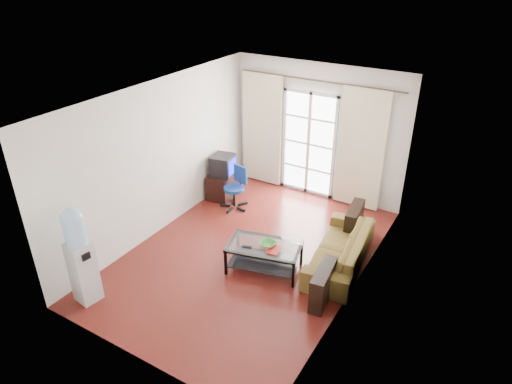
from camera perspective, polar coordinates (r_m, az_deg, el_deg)
floor at (r=7.75m, az=-0.82°, el=-7.73°), size 5.20×5.20×0.00m
ceiling at (r=6.55m, az=-0.99°, el=11.83°), size 5.20×5.20×0.00m
wall_back at (r=9.17m, az=7.71°, el=7.51°), size 3.60×0.02×2.70m
wall_front at (r=5.34m, az=-15.87°, el=-9.68°), size 3.60×0.02×2.70m
wall_left at (r=8.05m, az=-11.91°, el=4.15°), size 0.02×5.20×2.70m
wall_right at (r=6.40m, az=12.99°, el=-2.53°), size 0.02×5.20×2.70m
french_door at (r=9.28m, az=6.61°, el=6.00°), size 1.16×0.06×2.15m
curtain_rod at (r=8.78m, az=7.87°, el=13.62°), size 3.30×0.04×0.04m
curtain_left at (r=9.62m, az=0.76°, el=7.80°), size 0.90×0.07×2.35m
curtain_right at (r=8.82m, az=12.98°, el=5.14°), size 0.90×0.07×2.35m
radiator at (r=9.24m, az=11.58°, el=0.41°), size 0.64×0.12×0.64m
sofa at (r=7.50m, az=10.47°, el=-7.03°), size 2.08×1.19×0.56m
coffee_table at (r=7.24m, az=1.04°, el=-7.73°), size 1.26×0.90×0.46m
bowl at (r=7.12m, az=1.51°, el=-6.51°), size 0.27×0.27×0.06m
book at (r=7.04m, az=1.56°, el=-7.11°), size 0.25×0.30×0.02m
remote at (r=7.09m, az=-1.14°, el=-6.87°), size 0.16×0.09×0.02m
tv_stand at (r=9.40m, az=-4.15°, el=0.90°), size 0.53×0.73×0.50m
crt_tv at (r=9.19m, az=-4.27°, el=3.40°), size 0.51×0.51×0.41m
task_chair at (r=8.98m, az=-2.61°, el=-0.46°), size 0.69×0.69×0.84m
water_cooler at (r=6.84m, az=-21.17°, el=-7.23°), size 0.36×0.35×1.52m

